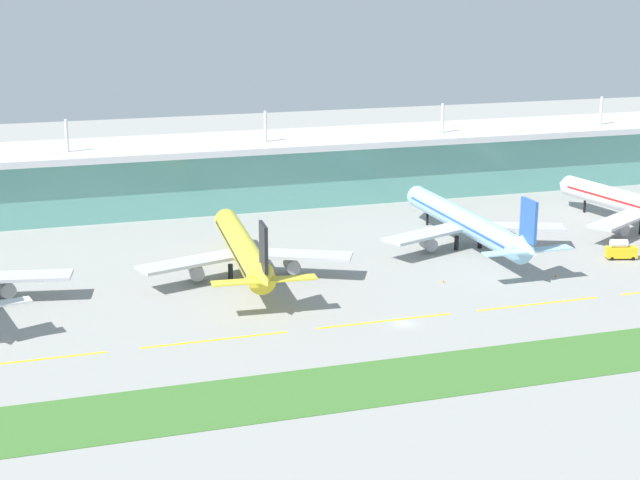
# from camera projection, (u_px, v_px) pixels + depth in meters

# --- Properties ---
(ground_plane) EXTENTS (600.00, 600.00, 0.00)m
(ground_plane) POSITION_uv_depth(u_px,v_px,m) (404.00, 324.00, 190.06)
(ground_plane) COLOR gray
(terminal_building) EXTENTS (288.00, 34.00, 27.93)m
(terminal_building) POSITION_uv_depth(u_px,v_px,m) (262.00, 169.00, 290.65)
(terminal_building) COLOR #5B9E93
(terminal_building) RESTS_ON ground
(airliner_near_middle) EXTENTS (48.66, 62.37, 18.90)m
(airliner_near_middle) POSITION_uv_depth(u_px,v_px,m) (243.00, 249.00, 217.92)
(airliner_near_middle) COLOR yellow
(airliner_near_middle) RESTS_ON ground
(airliner_far_middle) EXTENTS (48.80, 69.75, 18.90)m
(airliner_far_middle) POSITION_uv_depth(u_px,v_px,m) (466.00, 222.00, 241.55)
(airliner_far_middle) COLOR #9ED1EA
(airliner_far_middle) RESTS_ON ground
(taxiway_stripe_west) EXTENTS (28.00, 0.70, 0.04)m
(taxiway_stripe_west) POSITION_uv_depth(u_px,v_px,m) (26.00, 361.00, 171.68)
(taxiway_stripe_west) COLOR yellow
(taxiway_stripe_west) RESTS_ON ground
(taxiway_stripe_mid_west) EXTENTS (28.00, 0.70, 0.04)m
(taxiway_stripe_mid_west) POSITION_uv_depth(u_px,v_px,m) (215.00, 340.00, 181.61)
(taxiway_stripe_mid_west) COLOR yellow
(taxiway_stripe_mid_west) RESTS_ON ground
(taxiway_stripe_centre) EXTENTS (28.00, 0.70, 0.04)m
(taxiway_stripe_centre) POSITION_uv_depth(u_px,v_px,m) (385.00, 321.00, 191.54)
(taxiway_stripe_centre) COLOR yellow
(taxiway_stripe_centre) RESTS_ON ground
(taxiway_stripe_mid_east) EXTENTS (28.00, 0.70, 0.04)m
(taxiway_stripe_mid_east) POSITION_uv_depth(u_px,v_px,m) (538.00, 304.00, 201.46)
(taxiway_stripe_mid_east) COLOR yellow
(taxiway_stripe_mid_east) RESTS_ON ground
(grass_verge) EXTENTS (300.00, 18.00, 0.10)m
(grass_verge) POSITION_uv_depth(u_px,v_px,m) (460.00, 372.00, 166.98)
(grass_verge) COLOR #3D702D
(grass_verge) RESTS_ON ground
(fuel_truck) EXTENTS (7.64, 4.53, 4.95)m
(fuel_truck) POSITION_uv_depth(u_px,v_px,m) (621.00, 250.00, 232.72)
(fuel_truck) COLOR gold
(fuel_truck) RESTS_ON ground
(safety_cone_left_wingtip) EXTENTS (0.56, 0.56, 0.70)m
(safety_cone_left_wingtip) POSITION_uv_depth(u_px,v_px,m) (556.00, 275.00, 219.77)
(safety_cone_left_wingtip) COLOR orange
(safety_cone_left_wingtip) RESTS_ON ground
(safety_cone_nose_front) EXTENTS (0.56, 0.56, 0.70)m
(safety_cone_nose_front) POSITION_uv_depth(u_px,v_px,m) (443.00, 281.00, 215.41)
(safety_cone_nose_front) COLOR orange
(safety_cone_nose_front) RESTS_ON ground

